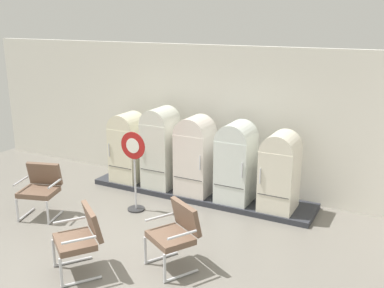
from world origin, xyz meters
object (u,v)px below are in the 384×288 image
object	(u,v)px
refrigerator_1	(161,145)
armchair_left	(41,186)
sign_stand	(134,171)
refrigerator_4	(280,169)
refrigerator_3	(236,160)
armchair_center	(81,236)
armchair_right	(176,231)
refrigerator_2	(195,153)
refrigerator_0	(128,145)

from	to	relation	value
refrigerator_1	armchair_left	xyz separation A→B (m)	(-1.28, -2.03, -0.42)
armchair_left	sign_stand	xyz separation A→B (m)	(1.37, 0.95, 0.22)
refrigerator_4	refrigerator_3	bearing A→B (deg)	179.90
armchair_center	sign_stand	bearing A→B (deg)	104.17
refrigerator_3	sign_stand	bearing A→B (deg)	-145.14
armchair_center	refrigerator_1	bearing A→B (deg)	101.06
armchair_right	refrigerator_1	bearing A→B (deg)	125.32
sign_stand	refrigerator_3	bearing A→B (deg)	34.86
refrigerator_2	armchair_right	size ratio (longest dim) A/B	1.63
refrigerator_0	refrigerator_2	bearing A→B (deg)	0.00
refrigerator_0	refrigerator_2	world-z (taller)	refrigerator_2
refrigerator_3	refrigerator_2	bearing A→B (deg)	-178.09
refrigerator_2	armchair_right	distance (m)	2.59
refrigerator_3	refrigerator_4	size ratio (longest dim) A/B	1.06
refrigerator_0	armchair_center	size ratio (longest dim) A/B	1.53
armchair_center	sign_stand	size ratio (longest dim) A/B	0.63
refrigerator_4	refrigerator_2	bearing A→B (deg)	-179.09
armchair_right	sign_stand	world-z (taller)	sign_stand
refrigerator_1	refrigerator_3	world-z (taller)	refrigerator_1
armchair_left	sign_stand	size ratio (longest dim) A/B	0.63
refrigerator_1	refrigerator_2	xyz separation A→B (m)	(0.79, -0.03, -0.05)
refrigerator_2	refrigerator_4	xyz separation A→B (m)	(1.68, 0.03, -0.06)
refrigerator_0	armchair_left	world-z (taller)	refrigerator_0
refrigerator_4	sign_stand	xyz separation A→B (m)	(-2.39, -1.08, -0.08)
refrigerator_1	armchair_center	xyz separation A→B (m)	(0.61, -3.14, -0.42)
refrigerator_1	refrigerator_3	distance (m)	1.64
refrigerator_1	armchair_right	size ratio (longest dim) A/B	1.72
sign_stand	armchair_left	bearing A→B (deg)	-145.16
refrigerator_2	armchair_left	xyz separation A→B (m)	(-2.07, -2.00, -0.37)
armchair_left	sign_stand	bearing A→B (deg)	34.84
armchair_right	armchair_center	world-z (taller)	same
refrigerator_2	armchair_left	world-z (taller)	refrigerator_2
refrigerator_0	refrigerator_2	size ratio (longest dim) A/B	0.94
refrigerator_4	refrigerator_0	bearing A→B (deg)	-179.53
refrigerator_1	armchair_left	bearing A→B (deg)	-122.18
refrigerator_0	sign_stand	distance (m)	1.38
refrigerator_0	refrigerator_1	bearing A→B (deg)	1.86
refrigerator_2	refrigerator_1	bearing A→B (deg)	178.13
armchair_left	refrigerator_2	bearing A→B (deg)	44.05
refrigerator_3	refrigerator_4	xyz separation A→B (m)	(0.84, -0.00, -0.05)
refrigerator_3	armchair_center	distance (m)	3.32
refrigerator_3	armchair_left	distance (m)	3.57
refrigerator_1	refrigerator_4	world-z (taller)	refrigerator_1
armchair_left	armchair_right	distance (m)	3.01
refrigerator_4	sign_stand	world-z (taller)	refrigerator_4
refrigerator_0	refrigerator_3	xyz separation A→B (m)	(2.44, 0.03, 0.03)
refrigerator_3	refrigerator_0	bearing A→B (deg)	-179.34
refrigerator_2	refrigerator_3	distance (m)	0.85
refrigerator_0	armchair_center	distance (m)	3.43
refrigerator_2	refrigerator_3	size ratio (longest dim) A/B	1.02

